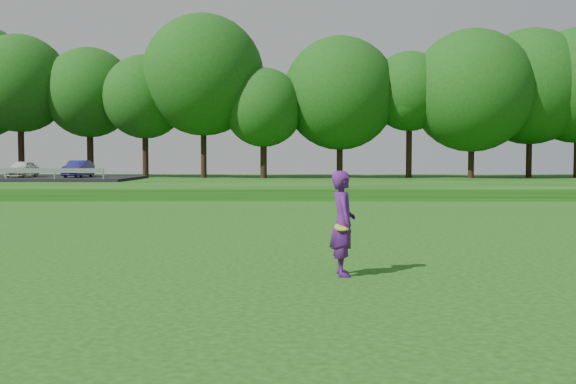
{
  "coord_description": "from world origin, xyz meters",
  "views": [
    {
      "loc": [
        -0.97,
        -12.43,
        2.11
      ],
      "look_at": [
        -1.02,
        3.06,
        1.3
      ],
      "focal_mm": 40.0,
      "sensor_mm": 36.0,
      "label": 1
    }
  ],
  "objects": [
    {
      "name": "ground",
      "position": [
        0.0,
        0.0,
        0.0
      ],
      "size": [
        140.0,
        140.0,
        0.0
      ],
      "primitive_type": "plane",
      "color": "#19460D",
      "rests_on": "ground"
    },
    {
      "name": "treeline",
      "position": [
        0.0,
        38.0,
        8.1
      ],
      "size": [
        104.0,
        7.0,
        15.0
      ],
      "primitive_type": null,
      "color": "#194710",
      "rests_on": "berm"
    },
    {
      "name": "berm",
      "position": [
        0.0,
        34.0,
        0.3
      ],
      "size": [
        130.0,
        30.0,
        0.6
      ],
      "primitive_type": "cube",
      "color": "#19460D",
      "rests_on": "ground"
    },
    {
      "name": "woman",
      "position": [
        -0.02,
        -0.94,
        0.95
      ],
      "size": [
        0.51,
        0.73,
        1.89
      ],
      "color": "#4F186E",
      "rests_on": "ground"
    },
    {
      "name": "walking_path",
      "position": [
        0.0,
        20.0,
        0.02
      ],
      "size": [
        130.0,
        1.6,
        0.04
      ],
      "primitive_type": "cube",
      "color": "gray",
      "rests_on": "ground"
    }
  ]
}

